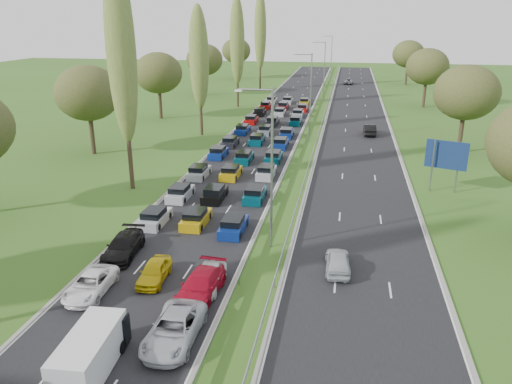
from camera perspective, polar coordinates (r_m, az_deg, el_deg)
The scene contains 21 objects.
ground at distance 73.16m, azimuth 6.20°, elevation 6.19°, with size 260.00×260.00×0.00m, color #35561B.
near_carriageway at distance 76.35m, azimuth 1.26°, elevation 6.85°, with size 10.50×215.00×0.04m, color black.
far_carriageway at distance 75.44m, azimuth 11.49°, elevation 6.32°, with size 10.50×215.00×0.04m, color black.
central_reservation at distance 75.48m, azimuth 6.36°, elevation 7.02°, with size 2.36×215.00×0.32m.
lamp_columns at distance 70.08m, azimuth 6.24°, elevation 10.61°, with size 0.18×140.18×12.00m.
poplar_row at distance 63.05m, azimuth -9.50°, elevation 15.34°, with size 2.80×127.80×22.44m.
woodland_left at distance 62.96m, azimuth -20.16°, elevation 10.13°, with size 8.00×166.00×11.10m.
woodland_right at distance 60.17m, azimuth 24.48°, elevation 9.21°, with size 8.00×153.00×11.10m.
traffic_queue_fill at distance 71.40m, azimuth 0.56°, elevation 6.34°, with size 9.09×68.63×0.80m.
near_car_2 at distance 33.49m, azimuth -18.38°, elevation -9.96°, with size 2.16×4.68×1.30m, color white.
near_car_3 at distance 37.78m, azimuth -14.92°, elevation -5.98°, with size 2.08×5.11×1.48m, color black.
near_car_7 at distance 26.22m, azimuth -19.59°, elevation -19.05°, with size 1.89×4.65×1.35m, color #053953.
near_car_8 at distance 33.91m, azimuth -11.55°, elevation -8.88°, with size 1.59×3.94×1.34m, color gold.
near_car_10 at distance 27.96m, azimuth -9.35°, elevation -15.21°, with size 2.47×5.36×1.49m, color #ACAEB6.
near_car_11 at distance 31.66m, azimuth -6.36°, elevation -10.57°, with size 2.13×5.25×1.52m, color #A40A20.
near_car_12 at distance 32.62m, azimuth -5.49°, elevation -9.61°, with size 1.74×4.33×1.47m, color silver.
far_car_0 at distance 34.91m, azimuth 9.34°, elevation -7.80°, with size 1.68×4.17×1.42m, color #A9AFB3.
far_car_1 at distance 76.24m, azimuth 12.87°, elevation 6.98°, with size 1.66×4.77×1.57m, color black.
far_car_2 at distance 135.52m, azimuth 10.52°, elevation 12.35°, with size 2.38×5.17×1.44m, color slate.
white_van_rear at distance 26.93m, azimuth -18.25°, elevation -16.80°, with size 2.00×5.09×2.05m.
direction_sign at distance 52.29m, azimuth 20.91°, elevation 3.73°, with size 3.79×1.46×5.20m.
Camera 1 is at (9.63, 8.91, 16.50)m, focal length 35.00 mm.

